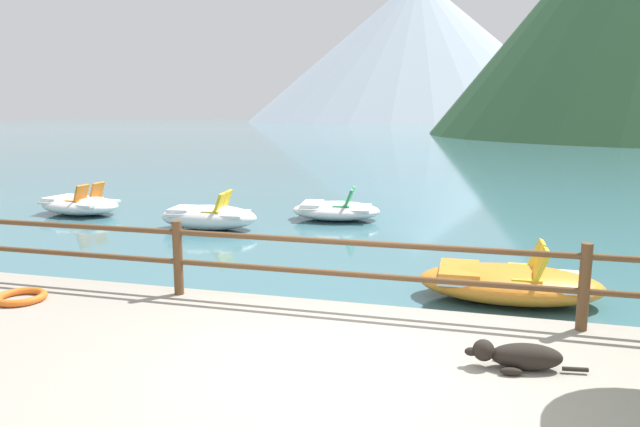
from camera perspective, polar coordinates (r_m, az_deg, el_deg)
ground_plane at (r=45.14m, az=13.63°, el=6.27°), size 200.00×200.00×0.00m
dock_railing at (r=6.94m, az=4.14°, el=-4.69°), size 23.92×0.12×0.95m
dog_resting at (r=5.85m, az=18.44°, el=-12.78°), size 1.08×0.41×0.26m
life_ring at (r=8.29m, az=-26.70°, el=-7.14°), size 0.61×0.61×0.09m
pedal_boat_0 at (r=16.81m, az=-22.01°, el=0.80°), size 2.39×1.66×0.83m
pedal_boat_1 at (r=14.84m, az=1.50°, el=0.34°), size 2.34×1.65×0.81m
pedal_boat_2 at (r=9.04m, az=17.56°, el=-6.32°), size 2.60×1.40×0.85m
pedal_boat_3 at (r=13.88m, az=-10.61°, el=-0.28°), size 2.35×1.38×0.88m
distant_peak at (r=133.08m, az=9.25°, el=15.23°), size 72.13×72.13×30.21m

